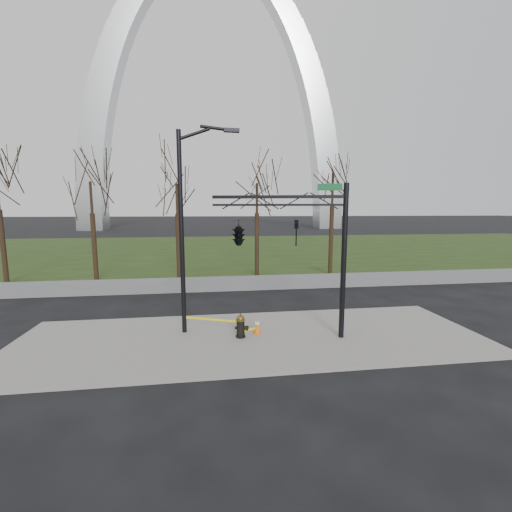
{
  "coord_description": "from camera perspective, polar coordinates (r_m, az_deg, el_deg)",
  "views": [
    {
      "loc": [
        -1.57,
        -12.36,
        5.02
      ],
      "look_at": [
        0.42,
        2.0,
        3.0
      ],
      "focal_mm": 23.4,
      "sensor_mm": 36.0,
      "label": 1
    }
  ],
  "objects": [
    {
      "name": "traffic_signal_mast",
      "position": [
        12.77,
        0.43,
        4.0
      ],
      "size": [
        4.98,
        2.54,
        6.0
      ],
      "rotation": [
        0.0,
        0.0,
        -0.23
      ],
      "color": "black",
      "rests_on": "ground"
    },
    {
      "name": "fire_hydrant",
      "position": [
        13.23,
        -2.6,
        -11.93
      ],
      "size": [
        0.58,
        0.41,
        0.94
      ],
      "rotation": [
        0.0,
        0.0,
        -0.4
      ],
      "color": "black",
      "rests_on": "sidewalk"
    },
    {
      "name": "grass_strip",
      "position": [
        42.69,
        -5.75,
        1.17
      ],
      "size": [
        120.0,
        40.0,
        0.06
      ],
      "primitive_type": "cube",
      "color": "#1E3111",
      "rests_on": "ground"
    },
    {
      "name": "caution_tape",
      "position": [
        13.51,
        -6.05,
        -11.14
      ],
      "size": [
        2.9,
        0.88,
        0.47
      ],
      "color": "yellow",
      "rests_on": "ground"
    },
    {
      "name": "gateway_arch",
      "position": [
        91.6,
        -7.27,
        25.32
      ],
      "size": [
        66.0,
        6.0,
        65.0
      ],
      "primitive_type": null,
      "color": "silver",
      "rests_on": "ground"
    },
    {
      "name": "ground",
      "position": [
        13.44,
        -0.63,
        -14.02
      ],
      "size": [
        500.0,
        500.0,
        0.0
      ],
      "primitive_type": "plane",
      "color": "black",
      "rests_on": "ground"
    },
    {
      "name": "street_light",
      "position": [
        13.31,
        -11.7,
        6.35
      ],
      "size": [
        2.39,
        0.32,
        8.21
      ],
      "rotation": [
        0.0,
        0.0,
        0.05
      ],
      "color": "black",
      "rests_on": "ground"
    },
    {
      "name": "sidewalk",
      "position": [
        13.42,
        -0.63,
        -13.82
      ],
      "size": [
        18.0,
        6.0,
        0.1
      ],
      "primitive_type": "cube",
      "color": "gray",
      "rests_on": "ground"
    },
    {
      "name": "traffic_cone",
      "position": [
        13.64,
        0.18,
        -11.88
      ],
      "size": [
        0.33,
        0.33,
        0.6
      ],
      "rotation": [
        0.0,
        0.0,
        0.07
      ],
      "color": "orange",
      "rests_on": "sidewalk"
    },
    {
      "name": "tree_row",
      "position": [
        24.91,
        -19.86,
        5.6
      ],
      "size": [
        32.62,
        4.0,
        8.43
      ],
      "color": "black",
      "rests_on": "ground"
    },
    {
      "name": "guardrail",
      "position": [
        20.93,
        -3.42,
        -4.71
      ],
      "size": [
        60.0,
        0.3,
        0.9
      ],
      "primitive_type": "cube",
      "color": "#59595B",
      "rests_on": "ground"
    }
  ]
}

